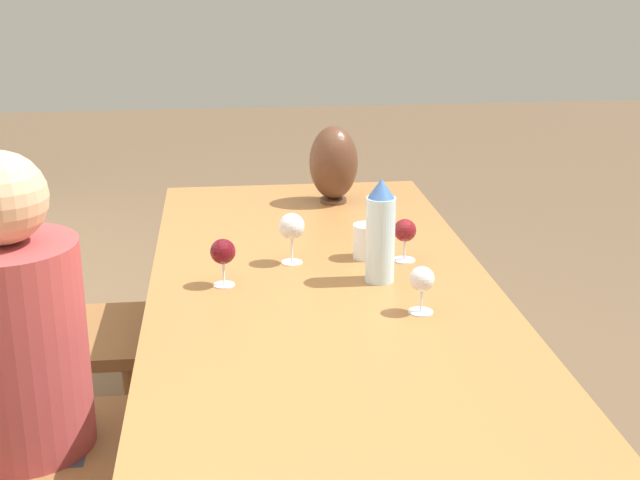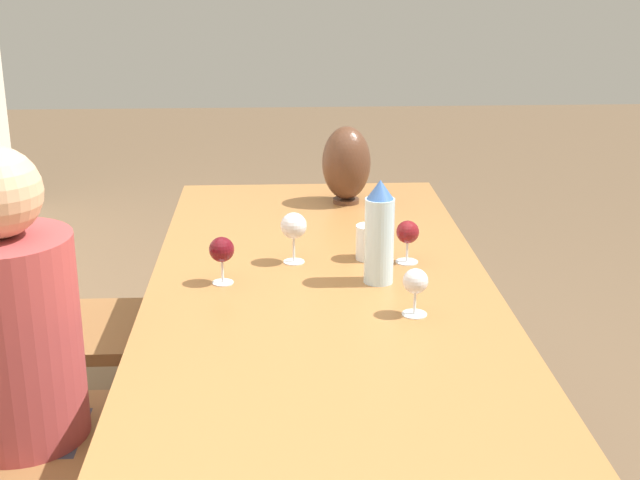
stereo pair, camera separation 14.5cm
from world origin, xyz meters
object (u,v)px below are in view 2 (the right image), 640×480
object	(u,v)px
wine_glass_2	(408,233)
chair_far	(56,316)
wine_glass_0	(294,227)
water_tumbler	(369,242)
person_near	(22,368)
water_bottle	(379,233)
wine_glass_1	(222,251)
vase	(346,164)
wine_glass_3	(415,283)

from	to	relation	value
wine_glass_2	chair_far	bearing A→B (deg)	77.81
wine_glass_0	wine_glass_2	xyz separation A→B (m)	(-0.02, -0.33, -0.02)
water_tumbler	person_near	bearing A→B (deg)	117.67
wine_glass_2	person_near	distance (m)	1.10
water_bottle	wine_glass_1	size ratio (longest dim) A/B	2.19
vase	chair_far	bearing A→B (deg)	112.50
wine_glass_2	chair_far	world-z (taller)	chair_far
wine_glass_1	wine_glass_2	size ratio (longest dim) A/B	1.05
water_bottle	wine_glass_0	distance (m)	0.28
wine_glass_1	wine_glass_2	world-z (taller)	wine_glass_1
person_near	wine_glass_0	bearing A→B (deg)	-56.32
wine_glass_2	water_bottle	bearing A→B (deg)	146.55
water_bottle	water_tumbler	distance (m)	0.21
wine_glass_0	water_tumbler	bearing A→B (deg)	-84.80
wine_glass_2	water_tumbler	bearing A→B (deg)	71.15
vase	wine_glass_0	world-z (taller)	vase
wine_glass_1	person_near	bearing A→B (deg)	121.55
water_tumbler	vase	distance (m)	0.60
water_bottle	person_near	world-z (taller)	person_near
wine_glass_3	person_near	size ratio (longest dim) A/B	0.10
vase	wine_glass_1	size ratio (longest dim) A/B	2.09
water_bottle	person_near	xyz separation A→B (m)	(-0.28, 0.89, -0.24)
water_bottle	chair_far	bearing A→B (deg)	68.56
wine_glass_1	wine_glass_0	bearing A→B (deg)	-51.61
wine_glass_2	person_near	world-z (taller)	person_near
wine_glass_2	wine_glass_1	bearing A→B (deg)	104.94
water_bottle	wine_glass_1	world-z (taller)	water_bottle
wine_glass_3	wine_glass_0	bearing A→B (deg)	36.27
water_tumbler	wine_glass_3	bearing A→B (deg)	-170.28
vase	wine_glass_3	world-z (taller)	vase
wine_glass_0	wine_glass_3	bearing A→B (deg)	-143.73
vase	wine_glass_2	distance (m)	0.64
wine_glass_1	wine_glass_2	xyz separation A→B (m)	(0.14, -0.52, -0.01)
wine_glass_0	wine_glass_2	size ratio (longest dim) A/B	1.19
water_bottle	wine_glass_1	bearing A→B (deg)	88.41
water_tumbler	chair_far	xyz separation A→B (m)	(0.20, 0.97, -0.30)
water_tumbler	chair_far	world-z (taller)	chair_far
water_tumbler	wine_glass_1	xyz separation A→B (m)	(-0.18, 0.42, 0.04)
water_tumbler	wine_glass_0	size ratio (longest dim) A/B	0.68
water_tumbler	wine_glass_2	size ratio (longest dim) A/B	0.81
water_bottle	vase	size ratio (longest dim) A/B	1.05
wine_glass_0	wine_glass_2	bearing A→B (deg)	-92.89
wine_glass_2	wine_glass_3	xyz separation A→B (m)	(-0.38, 0.04, -0.00)
wine_glass_1	chair_far	size ratio (longest dim) A/B	0.14
wine_glass_0	water_bottle	bearing A→B (deg)	-126.56
wine_glass_3	chair_far	distance (m)	1.25
wine_glass_0	wine_glass_1	bearing A→B (deg)	128.39
water_tumbler	person_near	world-z (taller)	person_near
water_bottle	wine_glass_1	distance (m)	0.42
wine_glass_3	chair_far	world-z (taller)	chair_far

